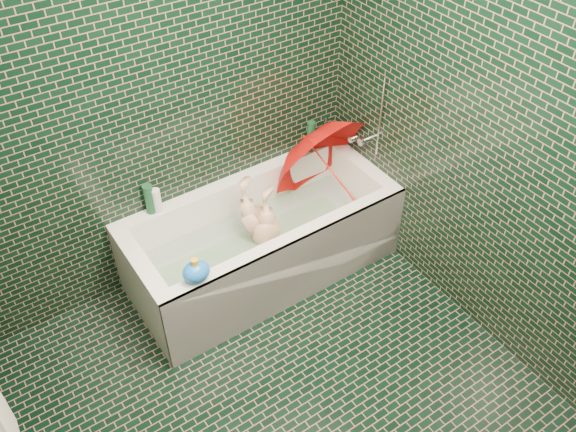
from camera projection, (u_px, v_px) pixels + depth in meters
floor at (294, 419)px, 3.28m from camera, size 2.80×2.80×0.00m
wall_back at (150, 103)px, 3.30m from camera, size 2.80×0.00×2.80m
wall_right at (515, 150)px, 2.98m from camera, size 0.00×2.80×2.80m
bathtub at (264, 248)px, 3.94m from camera, size 1.70×0.75×0.55m
bath_mat at (262, 252)px, 3.99m from camera, size 1.35×0.47×0.01m
water at (262, 236)px, 3.89m from camera, size 1.48×0.53×0.00m
faucet at (368, 135)px, 3.91m from camera, size 0.18×0.19×0.55m
child at (263, 237)px, 3.88m from camera, size 0.97×0.60×0.31m
umbrella at (331, 171)px, 3.94m from camera, size 0.83×0.93×0.95m
soap_bottle_a at (318, 144)px, 4.22m from camera, size 0.12×0.12×0.25m
soap_bottle_b at (320, 145)px, 4.20m from camera, size 0.11×0.11×0.19m
soap_bottle_c at (327, 141)px, 4.24m from camera, size 0.12×0.12×0.15m
bottle_right_tall at (311, 136)px, 4.09m from camera, size 0.07×0.07×0.22m
bottle_right_pump at (327, 131)px, 4.18m from camera, size 0.07×0.07×0.18m
bottle_left_tall at (149, 199)px, 3.63m from camera, size 0.06×0.06×0.20m
bottle_left_short at (157, 201)px, 3.64m from camera, size 0.06×0.06×0.17m
rubber_duck at (309, 143)px, 4.15m from camera, size 0.11×0.08×0.09m
bath_toy at (196, 271)px, 3.24m from camera, size 0.18×0.16×0.15m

